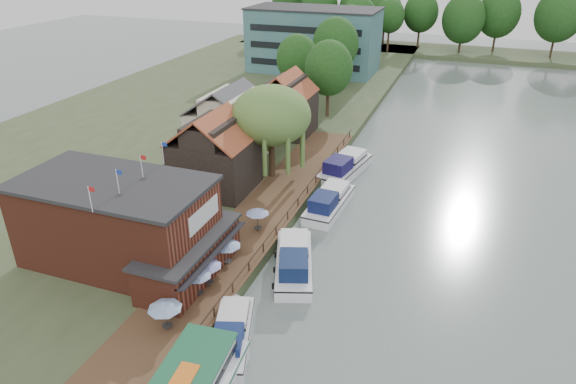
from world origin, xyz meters
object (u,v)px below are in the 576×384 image
(cottage_b, at_px, (230,120))
(cruiser_1, at_px, (294,257))
(hotel_block, at_px, (314,40))
(cottage_c, at_px, (286,103))
(umbrella_0, at_px, (166,316))
(umbrella_2, at_px, (208,273))
(pub, at_px, (138,226))
(cottage_a, at_px, (214,152))
(umbrella_3, at_px, (227,253))
(cruiser_0, at_px, (231,330))
(willow, at_px, (272,133))
(umbrella_1, at_px, (198,283))
(cruiser_2, at_px, (329,199))
(swan, at_px, (205,378))
(cruiser_3, at_px, (345,164))
(umbrella_4, at_px, (258,220))

(cottage_b, height_order, cruiser_1, cottage_b)
(hotel_block, relative_size, cruiser_1, 2.46)
(cottage_c, distance_m, umbrella_0, 40.89)
(cottage_b, distance_m, umbrella_2, 28.14)
(pub, height_order, umbrella_0, pub)
(cottage_a, xyz_separation_m, umbrella_3, (7.71, -12.81, -2.96))
(pub, distance_m, umbrella_0, 9.21)
(umbrella_2, bearing_deg, cruiser_0, -46.06)
(willow, height_order, umbrella_1, willow)
(pub, distance_m, cottage_a, 15.05)
(cruiser_2, relative_size, swan, 23.02)
(pub, distance_m, cottage_c, 34.01)
(cruiser_1, bearing_deg, hotel_block, 87.44)
(cruiser_3, bearing_deg, umbrella_2, -88.94)
(cottage_c, bearing_deg, cruiser_0, -74.99)
(cruiser_3, bearing_deg, cottage_c, 150.99)
(willow, bearing_deg, cottage_c, 104.04)
(cruiser_1, bearing_deg, umbrella_4, 126.73)
(pub, relative_size, hotel_block, 0.79)
(cottage_c, xyz_separation_m, umbrella_1, (6.51, -36.27, -2.96))
(willow, height_order, swan, willow)
(cottage_a, bearing_deg, umbrella_0, -71.08)
(pub, relative_size, cruiser_2, 1.97)
(hotel_block, bearing_deg, cottage_c, -77.80)
(cottage_a, bearing_deg, cottage_c, 86.99)
(umbrella_2, height_order, umbrella_3, same)
(willow, distance_m, cruiser_1, 17.80)
(cottage_b, distance_m, umbrella_4, 20.33)
(cruiser_2, bearing_deg, hotel_block, 112.37)
(hotel_block, xyz_separation_m, umbrella_0, (14.30, -77.29, -4.86))
(cottage_a, xyz_separation_m, umbrella_1, (7.51, -17.27, -2.96))
(umbrella_2, xyz_separation_m, cruiser_3, (3.96, 26.44, -0.96))
(cottage_b, bearing_deg, umbrella_0, -71.78)
(cottage_a, relative_size, cruiser_2, 0.85)
(pub, distance_m, swan, 14.14)
(hotel_block, bearing_deg, cruiser_2, -70.54)
(cottage_a, xyz_separation_m, cruiser_1, (12.53, -10.10, -3.99))
(umbrella_3, relative_size, cruiser_3, 0.22)
(pub, relative_size, umbrella_3, 8.42)
(swan, bearing_deg, umbrella_4, 101.78)
(willow, distance_m, cruiser_3, 10.24)
(umbrella_1, distance_m, umbrella_3, 4.47)
(umbrella_3, height_order, cruiser_2, umbrella_3)
(cottage_b, height_order, willow, willow)
(cottage_b, height_order, umbrella_0, cottage_b)
(umbrella_4, bearing_deg, umbrella_2, -91.50)
(umbrella_0, bearing_deg, umbrella_2, 86.51)
(umbrella_1, bearing_deg, umbrella_4, 88.03)
(pub, relative_size, cruiser_1, 1.94)
(umbrella_1, distance_m, cruiser_1, 8.82)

